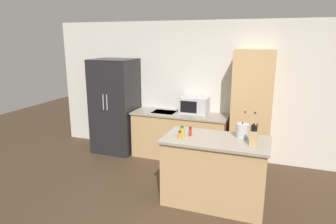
{
  "coord_description": "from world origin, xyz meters",
  "views": [
    {
      "loc": [
        0.88,
        -3.25,
        2.27
      ],
      "look_at": [
        -0.83,
        1.4,
        1.05
      ],
      "focal_mm": 32.0,
      "sensor_mm": 36.0,
      "label": 1
    }
  ],
  "objects_px": {
    "refrigerator": "(115,106)",
    "pantry_cabinet": "(252,111)",
    "spice_bottle_short_red": "(182,131)",
    "spice_bottle_amber_oil": "(190,132)",
    "kettle": "(242,131)",
    "knife_block": "(254,137)",
    "spice_bottle_tall_dark": "(180,135)",
    "microwave": "(194,105)"
  },
  "relations": [
    {
      "from": "spice_bottle_tall_dark",
      "to": "spice_bottle_short_red",
      "type": "height_order",
      "value": "spice_bottle_short_red"
    },
    {
      "from": "spice_bottle_short_red",
      "to": "spice_bottle_amber_oil",
      "type": "distance_m",
      "value": 0.12
    },
    {
      "from": "microwave",
      "to": "kettle",
      "type": "height_order",
      "value": "microwave"
    },
    {
      "from": "spice_bottle_tall_dark",
      "to": "refrigerator",
      "type": "bearing_deg",
      "value": 141.32
    },
    {
      "from": "knife_block",
      "to": "spice_bottle_tall_dark",
      "type": "xyz_separation_m",
      "value": [
        -0.97,
        -0.04,
        -0.06
      ]
    },
    {
      "from": "knife_block",
      "to": "spice_bottle_short_red",
      "type": "height_order",
      "value": "knife_block"
    },
    {
      "from": "pantry_cabinet",
      "to": "knife_block",
      "type": "distance_m",
      "value": 1.53
    },
    {
      "from": "microwave",
      "to": "spice_bottle_amber_oil",
      "type": "relative_size",
      "value": 4.01
    },
    {
      "from": "knife_block",
      "to": "spice_bottle_amber_oil",
      "type": "height_order",
      "value": "knife_block"
    },
    {
      "from": "refrigerator",
      "to": "pantry_cabinet",
      "type": "distance_m",
      "value": 2.67
    },
    {
      "from": "spice_bottle_tall_dark",
      "to": "spice_bottle_short_red",
      "type": "bearing_deg",
      "value": 87.18
    },
    {
      "from": "refrigerator",
      "to": "spice_bottle_amber_oil",
      "type": "height_order",
      "value": "refrigerator"
    },
    {
      "from": "pantry_cabinet",
      "to": "spice_bottle_amber_oil",
      "type": "xyz_separation_m",
      "value": [
        -0.71,
        -1.42,
        -0.04
      ]
    },
    {
      "from": "knife_block",
      "to": "spice_bottle_amber_oil",
      "type": "relative_size",
      "value": 2.25
    },
    {
      "from": "spice_bottle_amber_oil",
      "to": "pantry_cabinet",
      "type": "bearing_deg",
      "value": 63.55
    },
    {
      "from": "pantry_cabinet",
      "to": "spice_bottle_tall_dark",
      "type": "height_order",
      "value": "pantry_cabinet"
    },
    {
      "from": "spice_bottle_short_red",
      "to": "kettle",
      "type": "xyz_separation_m",
      "value": [
        0.79,
        0.22,
        0.03
      ]
    },
    {
      "from": "pantry_cabinet",
      "to": "knife_block",
      "type": "bearing_deg",
      "value": -84.29
    },
    {
      "from": "spice_bottle_short_red",
      "to": "kettle",
      "type": "relative_size",
      "value": 0.66
    },
    {
      "from": "spice_bottle_tall_dark",
      "to": "pantry_cabinet",
      "type": "bearing_deg",
      "value": 62.48
    },
    {
      "from": "refrigerator",
      "to": "kettle",
      "type": "relative_size",
      "value": 8.55
    },
    {
      "from": "knife_block",
      "to": "spice_bottle_tall_dark",
      "type": "height_order",
      "value": "knife_block"
    },
    {
      "from": "microwave",
      "to": "spice_bottle_tall_dark",
      "type": "relative_size",
      "value": 5.27
    },
    {
      "from": "refrigerator",
      "to": "pantry_cabinet",
      "type": "bearing_deg",
      "value": 1.69
    },
    {
      "from": "spice_bottle_tall_dark",
      "to": "kettle",
      "type": "xyz_separation_m",
      "value": [
        0.8,
        0.31,
        0.05
      ]
    },
    {
      "from": "kettle",
      "to": "refrigerator",
      "type": "bearing_deg",
      "value": 156.14
    },
    {
      "from": "spice_bottle_tall_dark",
      "to": "spice_bottle_amber_oil",
      "type": "bearing_deg",
      "value": 52.98
    },
    {
      "from": "spice_bottle_short_red",
      "to": "spice_bottle_amber_oil",
      "type": "bearing_deg",
      "value": 26.2
    },
    {
      "from": "microwave",
      "to": "spice_bottle_amber_oil",
      "type": "xyz_separation_m",
      "value": [
        0.36,
        -1.51,
        -0.03
      ]
    },
    {
      "from": "knife_block",
      "to": "kettle",
      "type": "height_order",
      "value": "knife_block"
    },
    {
      "from": "spice_bottle_tall_dark",
      "to": "kettle",
      "type": "distance_m",
      "value": 0.86
    },
    {
      "from": "refrigerator",
      "to": "knife_block",
      "type": "distance_m",
      "value": 3.17
    },
    {
      "from": "pantry_cabinet",
      "to": "kettle",
      "type": "xyz_separation_m",
      "value": [
        -0.02,
        -1.25,
        -0.0
      ]
    },
    {
      "from": "refrigerator",
      "to": "microwave",
      "type": "height_order",
      "value": "refrigerator"
    },
    {
      "from": "refrigerator",
      "to": "spice_bottle_short_red",
      "type": "xyz_separation_m",
      "value": [
        1.86,
        -1.39,
        0.07
      ]
    },
    {
      "from": "spice_bottle_amber_oil",
      "to": "kettle",
      "type": "height_order",
      "value": "kettle"
    },
    {
      "from": "refrigerator",
      "to": "spice_bottle_amber_oil",
      "type": "distance_m",
      "value": 2.38
    },
    {
      "from": "refrigerator",
      "to": "knife_block",
      "type": "relative_size",
      "value": 6.45
    },
    {
      "from": "spice_bottle_short_red",
      "to": "spice_bottle_tall_dark",
      "type": "bearing_deg",
      "value": -92.82
    },
    {
      "from": "spice_bottle_amber_oil",
      "to": "kettle",
      "type": "xyz_separation_m",
      "value": [
        0.69,
        0.17,
        0.04
      ]
    },
    {
      "from": "kettle",
      "to": "spice_bottle_amber_oil",
      "type": "bearing_deg",
      "value": -166.17
    },
    {
      "from": "pantry_cabinet",
      "to": "spice_bottle_tall_dark",
      "type": "distance_m",
      "value": 1.76
    }
  ]
}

